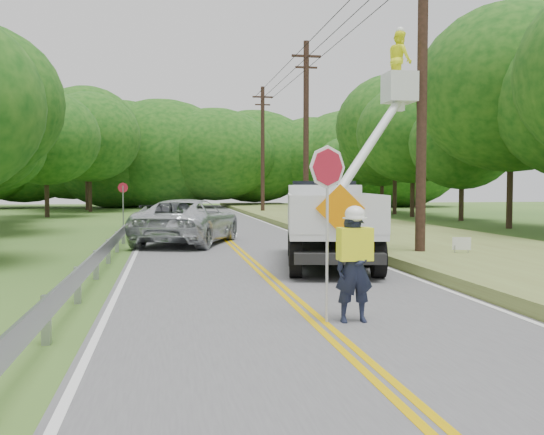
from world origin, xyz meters
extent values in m
plane|color=#325721|center=(0.00, 0.00, 0.00)|extent=(140.00, 140.00, 0.00)
cube|color=#505052|center=(0.00, 14.00, 0.01)|extent=(7.20, 96.00, 0.02)
cube|color=#D1A200|center=(-0.10, 14.00, 0.02)|extent=(0.12, 96.00, 0.00)
cube|color=#D1A200|center=(0.10, 14.00, 0.02)|extent=(0.12, 96.00, 0.00)
cube|color=silver|center=(-3.45, 14.00, 0.02)|extent=(0.12, 96.00, 0.00)
cube|color=silver|center=(3.45, 14.00, 0.02)|extent=(0.12, 96.00, 0.00)
cube|color=#93949B|center=(-4.10, 1.00, 0.35)|extent=(0.12, 0.14, 0.70)
cube|color=#93949B|center=(-4.10, 4.00, 0.35)|extent=(0.12, 0.14, 0.70)
cube|color=#93949B|center=(-4.10, 7.00, 0.35)|extent=(0.12, 0.14, 0.70)
cube|color=#93949B|center=(-4.10, 10.00, 0.35)|extent=(0.12, 0.14, 0.70)
cube|color=#93949B|center=(-4.10, 13.00, 0.35)|extent=(0.12, 0.14, 0.70)
cube|color=#93949B|center=(-4.10, 16.00, 0.35)|extent=(0.12, 0.14, 0.70)
cube|color=#93949B|center=(-4.10, 19.00, 0.35)|extent=(0.12, 0.14, 0.70)
cube|color=#93949B|center=(-4.10, 22.00, 0.35)|extent=(0.12, 0.14, 0.70)
cube|color=#93949B|center=(-4.10, 25.00, 0.35)|extent=(0.12, 0.14, 0.70)
cube|color=#93949B|center=(-4.10, 28.00, 0.35)|extent=(0.12, 0.14, 0.70)
cube|color=#93949B|center=(-4.10, 31.00, 0.35)|extent=(0.12, 0.14, 0.70)
cube|color=#93949B|center=(-4.10, 34.00, 0.35)|extent=(0.12, 0.14, 0.70)
cube|color=#93949B|center=(-4.10, 37.00, 0.35)|extent=(0.12, 0.14, 0.70)
cube|color=#93949B|center=(-4.00, 15.00, 0.60)|extent=(0.05, 48.00, 0.34)
cylinder|color=black|center=(5.00, 9.00, 5.00)|extent=(0.30, 0.30, 10.00)
cylinder|color=black|center=(5.00, 24.00, 5.00)|extent=(0.30, 0.30, 10.00)
cube|color=black|center=(5.00, 24.00, 9.20)|extent=(1.60, 0.12, 0.12)
cube|color=black|center=(5.00, 24.00, 8.60)|extent=(1.20, 0.10, 0.10)
cylinder|color=black|center=(5.00, 39.00, 5.00)|extent=(0.30, 0.30, 10.00)
cube|color=black|center=(5.00, 39.00, 9.20)|extent=(1.60, 0.12, 0.12)
cube|color=black|center=(5.00, 39.00, 8.60)|extent=(1.20, 0.10, 0.10)
cylinder|color=black|center=(4.30, 17.50, 9.10)|extent=(0.03, 43.00, 0.03)
cylinder|color=black|center=(5.00, 17.50, 9.10)|extent=(0.03, 43.00, 0.03)
cylinder|color=black|center=(5.70, 17.50, 9.10)|extent=(0.03, 43.00, 0.03)
cube|color=brown|center=(7.10, 14.00, 0.15)|extent=(7.00, 96.00, 0.30)
cylinder|color=#332319|center=(-10.94, 37.42, 1.64)|extent=(0.32, 0.32, 3.29)
ellipsoid|color=#0E4010|center=(-10.94, 37.42, 5.67)|extent=(7.68, 7.68, 6.76)
cylinder|color=#332319|center=(-8.99, 46.01, 1.87)|extent=(0.32, 0.32, 3.74)
ellipsoid|color=#0E4010|center=(-8.99, 46.01, 6.45)|extent=(8.73, 8.73, 7.69)
cylinder|color=#332319|center=(-9.82, 50.50, 2.09)|extent=(0.32, 0.32, 4.18)
ellipsoid|color=#0E4010|center=(-9.82, 50.50, 7.20)|extent=(9.76, 9.76, 8.59)
cylinder|color=#332319|center=(15.31, 21.13, 2.13)|extent=(0.32, 0.32, 4.26)
ellipsoid|color=#0E4010|center=(15.31, 21.13, 7.34)|extent=(9.94, 9.94, 8.75)
cylinder|color=#332319|center=(16.21, 28.11, 1.45)|extent=(0.32, 0.32, 2.90)
ellipsoid|color=#0E4010|center=(16.21, 28.11, 4.99)|extent=(6.76, 6.76, 5.95)
cylinder|color=#332319|center=(15.05, 33.24, 1.75)|extent=(0.32, 0.32, 3.50)
ellipsoid|color=#0E4010|center=(15.05, 33.24, 6.03)|extent=(8.17, 8.17, 7.19)
cylinder|color=#332319|center=(15.29, 37.28, 2.01)|extent=(0.32, 0.32, 4.01)
ellipsoid|color=#0E4010|center=(15.29, 37.28, 6.91)|extent=(9.36, 9.36, 8.24)
cylinder|color=#332319|center=(15.68, 41.18, 1.60)|extent=(0.32, 0.32, 3.19)
ellipsoid|color=#0E4010|center=(15.68, 41.18, 5.50)|extent=(7.45, 7.45, 6.56)
cylinder|color=#332319|center=(13.94, 45.79, 1.23)|extent=(0.32, 0.32, 2.47)
ellipsoid|color=#0E4010|center=(13.94, 45.79, 4.25)|extent=(5.76, 5.76, 5.07)
ellipsoid|color=#0E4010|center=(-17.04, 57.94, 5.50)|extent=(13.28, 9.96, 9.96)
ellipsoid|color=#0E4010|center=(-12.14, 57.28, 5.50)|extent=(12.39, 9.29, 9.29)
ellipsoid|color=#0E4010|center=(-7.32, 56.41, 5.50)|extent=(14.96, 11.22, 11.22)
ellipsoid|color=#0E4010|center=(-2.99, 56.15, 5.50)|extent=(15.40, 11.55, 11.55)
ellipsoid|color=#0E4010|center=(2.46, 54.40, 5.50)|extent=(12.71, 9.53, 9.53)
ellipsoid|color=#0E4010|center=(7.06, 57.79, 5.50)|extent=(13.53, 10.15, 10.15)
ellipsoid|color=#0E4010|center=(13.51, 56.98, 5.50)|extent=(11.54, 8.65, 8.65)
ellipsoid|color=#0E4010|center=(17.44, 56.09, 5.50)|extent=(13.48, 10.11, 10.11)
ellipsoid|color=#0E4010|center=(22.13, 54.07, 5.50)|extent=(15.04, 11.28, 11.28)
imported|color=#191E33|center=(0.59, 1.54, 0.90)|extent=(0.64, 0.42, 1.76)
cube|color=yellow|center=(0.59, 1.54, 1.30)|extent=(0.54, 0.33, 0.53)
ellipsoid|color=white|center=(0.59, 1.54, 1.79)|extent=(0.33, 0.33, 0.26)
cylinder|color=#B7B7B7|center=(0.14, 1.59, 1.25)|extent=(0.04, 0.04, 2.46)
cylinder|color=#AA172B|center=(0.14, 1.59, 2.54)|extent=(0.66, 0.30, 0.70)
cylinder|color=black|center=(0.64, 6.36, 0.50)|extent=(0.48, 1.00, 0.96)
cylinder|color=black|center=(2.61, 5.98, 0.50)|extent=(0.48, 1.00, 0.96)
cylinder|color=black|center=(1.02, 8.33, 0.50)|extent=(0.48, 1.00, 0.96)
cylinder|color=black|center=(2.99, 7.95, 0.50)|extent=(0.48, 1.00, 0.96)
cylinder|color=black|center=(1.50, 10.78, 0.50)|extent=(0.48, 1.00, 0.96)
cylinder|color=black|center=(3.46, 10.40, 0.50)|extent=(0.48, 1.00, 0.96)
cube|color=black|center=(2.06, 8.43, 0.57)|extent=(3.28, 6.68, 0.25)
cube|color=silver|center=(1.93, 7.74, 1.07)|extent=(3.13, 4.95, 0.22)
cube|color=silver|center=(0.82, 7.96, 1.57)|extent=(0.93, 4.53, 0.90)
cube|color=silver|center=(3.04, 7.53, 1.57)|extent=(0.93, 4.53, 0.90)
cube|color=silver|center=(1.50, 5.50, 1.57)|extent=(2.27, 0.50, 0.90)
cube|color=silver|center=(2.57, 11.08, 1.37)|extent=(2.57, 2.29, 1.80)
cube|color=black|center=(2.61, 11.28, 2.02)|extent=(2.21, 1.66, 0.75)
cube|color=silver|center=(1.72, 6.66, 1.57)|extent=(1.05, 1.05, 0.80)
cube|color=silver|center=(4.30, 9.00, 5.10)|extent=(0.85, 0.85, 0.85)
imported|color=yellow|center=(4.30, 9.00, 5.90)|extent=(0.62, 0.80, 1.65)
cube|color=orange|center=(1.48, 5.44, 1.72)|extent=(1.12, 0.25, 1.13)
imported|color=silver|center=(-1.62, 15.47, 0.88)|extent=(4.74, 6.78, 1.72)
imported|color=#36393E|center=(-2.16, 22.95, 0.71)|extent=(3.44, 5.12, 1.38)
cylinder|color=#93949B|center=(-4.58, 22.77, 1.13)|extent=(0.06, 0.06, 2.26)
cylinder|color=#AA172B|center=(-4.58, 22.77, 2.16)|extent=(0.50, 0.16, 0.51)
cube|color=white|center=(5.98, 8.32, 0.57)|extent=(0.50, 0.19, 0.36)
cylinder|color=#93949B|center=(5.77, 8.32, 0.26)|extent=(0.02, 0.02, 0.52)
cylinder|color=#93949B|center=(6.19, 8.32, 0.26)|extent=(0.02, 0.02, 0.52)
camera|label=1|loc=(-2.40, -7.78, 2.23)|focal=39.67mm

